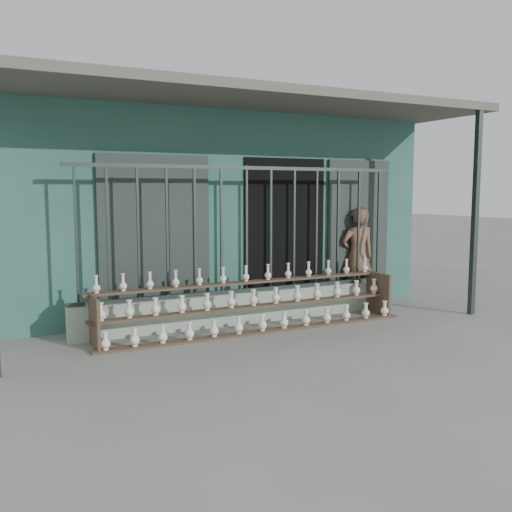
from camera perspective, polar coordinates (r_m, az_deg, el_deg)
name	(u,v)px	position (r m, az deg, el deg)	size (l,w,h in m)	color
ground	(292,344)	(7.21, 3.60, -8.74)	(60.00, 60.00, 0.00)	slate
workshop_building	(179,206)	(10.82, -7.69, 5.01)	(7.40, 6.60, 3.21)	#2C5E51
parapet_wall	(247,307)	(8.27, -0.93, -5.13)	(5.00, 0.20, 0.45)	#9FB99E
security_fence	(247,230)	(8.12, -0.95, 2.66)	(5.00, 0.04, 1.80)	#283330
shelf_rack	(254,303)	(7.85, -0.18, -4.75)	(4.50, 0.68, 0.85)	brown
elderly_woman	(357,256)	(9.62, 10.11, -0.04)	(0.59, 0.39, 1.63)	brown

